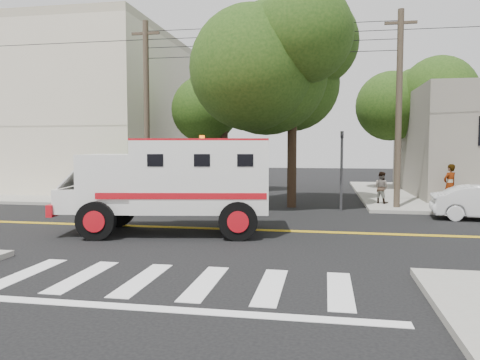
# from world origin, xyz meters

# --- Properties ---
(ground) EXTENTS (100.00, 100.00, 0.00)m
(ground) POSITION_xyz_m (0.00, 0.00, 0.00)
(ground) COLOR black
(ground) RESTS_ON ground
(sidewalk_nw) EXTENTS (17.00, 17.00, 0.15)m
(sidewalk_nw) POSITION_xyz_m (-13.50, 13.50, 0.07)
(sidewalk_nw) COLOR gray
(sidewalk_nw) RESTS_ON ground
(building_left) EXTENTS (16.00, 14.00, 10.00)m
(building_left) POSITION_xyz_m (-15.50, 15.00, 5.15)
(building_left) COLOR beige
(building_left) RESTS_ON sidewalk_nw
(utility_pole_left) EXTENTS (0.28, 0.28, 9.00)m
(utility_pole_left) POSITION_xyz_m (-5.60, 6.00, 4.50)
(utility_pole_left) COLOR #382D23
(utility_pole_left) RESTS_ON ground
(utility_pole_right) EXTENTS (0.28, 0.28, 9.00)m
(utility_pole_right) POSITION_xyz_m (6.30, 6.20, 4.50)
(utility_pole_right) COLOR #382D23
(utility_pole_right) RESTS_ON ground
(tree_main) EXTENTS (6.08, 5.70, 9.85)m
(tree_main) POSITION_xyz_m (1.94, 6.21, 7.20)
(tree_main) COLOR black
(tree_main) RESTS_ON ground
(tree_left) EXTENTS (4.48, 4.20, 7.70)m
(tree_left) POSITION_xyz_m (-2.68, 11.79, 5.73)
(tree_left) COLOR black
(tree_left) RESTS_ON ground
(tree_right) EXTENTS (4.80, 4.50, 8.20)m
(tree_right) POSITION_xyz_m (8.84, 15.77, 6.09)
(tree_right) COLOR black
(tree_right) RESTS_ON ground
(traffic_signal) EXTENTS (0.15, 0.18, 3.60)m
(traffic_signal) POSITION_xyz_m (3.80, 5.60, 2.23)
(traffic_signal) COLOR #3F3F42
(traffic_signal) RESTS_ON ground
(accessibility_sign) EXTENTS (0.45, 0.10, 2.02)m
(accessibility_sign) POSITION_xyz_m (-6.20, 6.17, 1.37)
(accessibility_sign) COLOR #3F3F42
(accessibility_sign) RESTS_ON ground
(palm_planter) EXTENTS (3.52, 2.63, 2.36)m
(palm_planter) POSITION_xyz_m (-7.44, 6.62, 1.65)
(palm_planter) COLOR #1E3314
(palm_planter) RESTS_ON sidewalk_nw
(armored_truck) EXTENTS (7.24, 3.73, 3.15)m
(armored_truck) POSITION_xyz_m (-1.83, -1.03, 1.79)
(armored_truck) COLOR silver
(armored_truck) RESTS_ON ground
(pedestrian_a) EXTENTS (0.85, 0.78, 1.94)m
(pedestrian_a) POSITION_xyz_m (8.85, 7.38, 1.12)
(pedestrian_a) COLOR gray
(pedestrian_a) RESTS_ON sidewalk_ne
(pedestrian_b) EXTENTS (0.95, 0.91, 1.54)m
(pedestrian_b) POSITION_xyz_m (5.76, 7.57, 0.92)
(pedestrian_b) COLOR gray
(pedestrian_b) RESTS_ON sidewalk_ne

